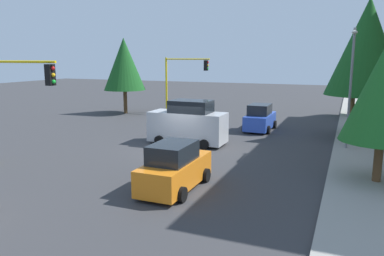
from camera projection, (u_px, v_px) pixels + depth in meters
ground_plane at (175, 151)px, 22.05m from camera, size 120.00×120.00×0.00m
sidewalk_kerb at (369, 147)px, 22.60m from camera, size 80.00×4.00×0.15m
traffic_signal_near_right at (14, 91)px, 18.06m from camera, size 0.36×4.59×5.33m
traffic_signal_far_right at (184, 74)px, 36.20m from camera, size 0.36×4.59×5.38m
street_lamp_curbside at (351, 76)px, 21.05m from camera, size 2.15×0.28×7.00m
tree_roadside_far at (355, 70)px, 33.99m from camera, size 3.61×3.61×6.57m
tree_roadside_mid at (367, 47)px, 24.41m from camera, size 5.01×5.01×9.18m
tree_roadside_near at (384, 92)px, 15.53m from camera, size 3.37×3.37×6.11m
tree_opposite_side at (124, 64)px, 36.24m from camera, size 3.97×3.97×7.24m
delivery_van_silver at (188, 124)px, 23.64m from camera, size 2.22×4.80×2.77m
car_orange at (175, 168)px, 15.53m from camera, size 4.16×1.99×1.98m
car_blue at (260, 118)px, 28.19m from camera, size 3.91×1.98×1.98m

